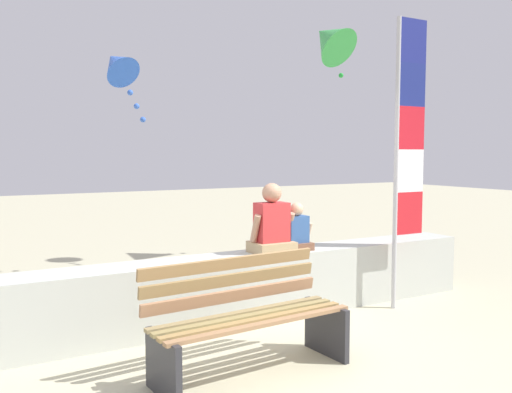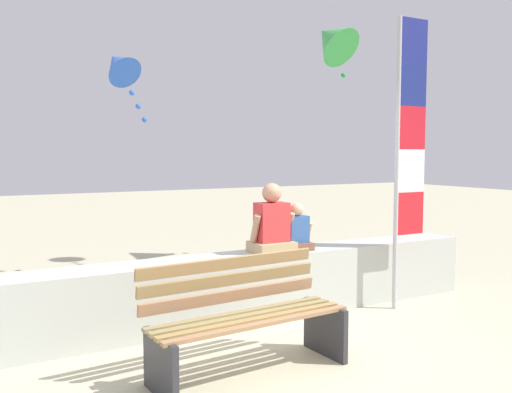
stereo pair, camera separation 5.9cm
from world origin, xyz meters
The scene contains 8 objects.
ground_plane centered at (0.00, 0.00, 0.00)m, with size 40.00×40.00×0.00m, color #BDB898.
seawall_ledge centered at (0.00, 1.07, 0.34)m, with size 6.09×0.50×0.68m, color beige.
park_bench centered at (-0.43, -0.13, 0.42)m, with size 1.67×0.73×0.88m.
person_adult centered at (0.49, 1.03, 0.97)m, with size 0.48×0.35×0.74m.
person_child centered at (0.80, 1.03, 0.89)m, with size 0.34×0.25×0.52m.
flag_banner centered at (1.97, 0.61, 1.87)m, with size 0.43×0.05×3.21m.
kite_green centered at (2.89, 3.29, 3.54)m, with size 0.84×0.98×1.02m.
kite_blue centered at (-0.45, 3.52, 2.92)m, with size 0.74×0.72×1.07m.
Camera 2 is at (-2.36, -3.86, 1.74)m, focal length 37.92 mm.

